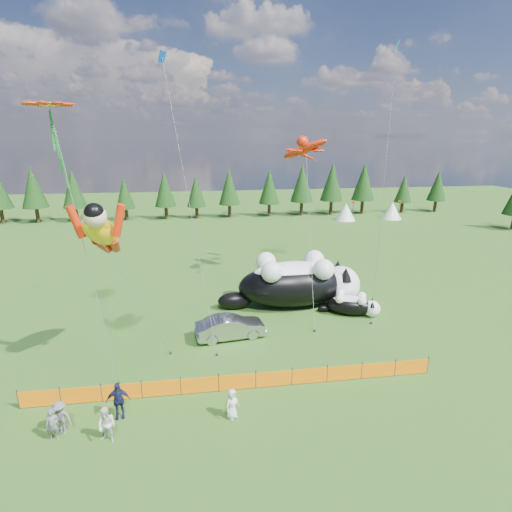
{
  "coord_description": "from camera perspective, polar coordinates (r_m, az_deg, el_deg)",
  "views": [
    {
      "loc": [
        -1.66,
        -21.52,
        13.15
      ],
      "look_at": [
        2.02,
        4.0,
        5.4
      ],
      "focal_mm": 28.0,
      "sensor_mm": 36.0,
      "label": 1
    }
  ],
  "objects": [
    {
      "name": "ground",
      "position": [
        25.28,
        -3.35,
        -14.66
      ],
      "size": [
        160.0,
        160.0,
        0.0
      ],
      "primitive_type": "plane",
      "color": "#11380A",
      "rests_on": "ground"
    },
    {
      "name": "safety_fence",
      "position": [
        22.49,
        -2.68,
        -17.52
      ],
      "size": [
        22.06,
        0.06,
        1.1
      ],
      "color": "#262626",
      "rests_on": "ground"
    },
    {
      "name": "tree_line",
      "position": [
        67.17,
        -6.8,
        8.77
      ],
      "size": [
        90.0,
        4.0,
        8.0
      ],
      "primitive_type": null,
      "color": "black",
      "rests_on": "ground"
    },
    {
      "name": "festival_tents",
      "position": [
        63.9,
        3.38,
        6.09
      ],
      "size": [
        50.0,
        3.2,
        2.8
      ],
      "primitive_type": null,
      "color": "white",
      "rests_on": "ground"
    },
    {
      "name": "cat_large",
      "position": [
        32.16,
        6.08,
        -3.69
      ],
      "size": [
        11.58,
        4.13,
        4.19
      ],
      "rotation": [
        0.0,
        0.0,
        0.0
      ],
      "color": "black",
      "rests_on": "ground"
    },
    {
      "name": "cat_small",
      "position": [
        31.61,
        13.62,
        -6.76
      ],
      "size": [
        4.51,
        2.84,
        1.7
      ],
      "rotation": [
        0.0,
        0.0,
        -0.38
      ],
      "color": "black",
      "rests_on": "ground"
    },
    {
      "name": "car",
      "position": [
        27.44,
        -3.64,
        -10.11
      ],
      "size": [
        4.91,
        2.29,
        1.56
      ],
      "primitive_type": "imported",
      "rotation": [
        0.0,
        0.0,
        1.71
      ],
      "color": "#B3B2B7",
      "rests_on": "ground"
    },
    {
      "name": "spectator_a",
      "position": [
        21.36,
        -27.06,
        -20.7
      ],
      "size": [
        0.62,
        0.45,
        1.59
      ],
      "primitive_type": "imported",
      "rotation": [
        0.0,
        0.0,
        0.12
      ],
      "color": "slate",
      "rests_on": "ground"
    },
    {
      "name": "spectator_b",
      "position": [
        20.31,
        -20.55,
        -21.69
      ],
      "size": [
        0.98,
        0.81,
        1.75
      ],
      "primitive_type": "imported",
      "rotation": [
        0.0,
        0.0,
        -0.43
      ],
      "color": "silver",
      "rests_on": "ground"
    },
    {
      "name": "spectator_c",
      "position": [
        21.48,
        -19.1,
        -18.92
      ],
      "size": [
        1.17,
        0.68,
        1.9
      ],
      "primitive_type": "imported",
      "rotation": [
        0.0,
        0.0,
        0.1
      ],
      "color": "#161B3E",
      "rests_on": "ground"
    },
    {
      "name": "spectator_d",
      "position": [
        21.59,
        -26.16,
        -20.02
      ],
      "size": [
        1.18,
        0.82,
        1.66
      ],
      "primitive_type": "imported",
      "rotation": [
        0.0,
        0.0,
        -0.27
      ],
      "color": "slate",
      "rests_on": "ground"
    },
    {
      "name": "spectator_e",
      "position": [
        20.56,
        -3.44,
        -20.32
      ],
      "size": [
        0.9,
        0.85,
        1.55
      ],
      "primitive_type": "imported",
      "rotation": [
        0.0,
        0.0,
        0.65
      ],
      "color": "silver",
      "rests_on": "ground"
    },
    {
      "name": "superhero_kite",
      "position": [
        22.93,
        -21.2,
        3.31
      ],
      "size": [
        5.46,
        4.97,
        10.56
      ],
      "color": "yellow",
      "rests_on": "ground"
    },
    {
      "name": "gecko_kite",
      "position": [
        37.16,
        6.97,
        14.92
      ],
      "size": [
        7.05,
        14.95,
        16.63
      ],
      "color": "red",
      "rests_on": "ground"
    },
    {
      "name": "flower_kite",
      "position": [
        23.97,
        -27.42,
        18.27
      ],
      "size": [
        4.07,
        4.45,
        15.06
      ],
      "color": "red",
      "rests_on": "ground"
    },
    {
      "name": "diamond_kite_a",
      "position": [
        27.47,
        -12.75,
        23.59
      ],
      "size": [
        3.02,
        5.87,
        18.87
      ],
      "color": "#0C45BB",
      "rests_on": "ground"
    },
    {
      "name": "diamond_kite_b",
      "position": [
        32.24,
        19.27,
        24.81
      ],
      "size": [
        2.22,
        4.47,
        19.98
      ],
      "color": "#0C958E",
      "rests_on": "ground"
    }
  ]
}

